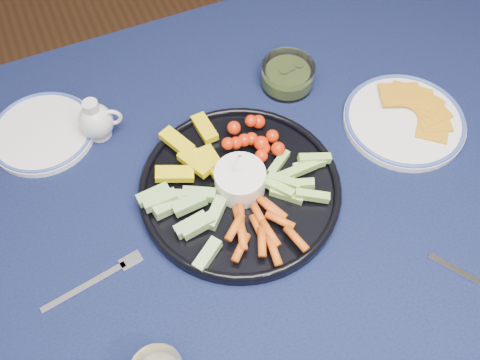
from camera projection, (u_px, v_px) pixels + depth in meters
name	position (u px, v px, depth m)	size (l,w,h in m)	color
dining_table	(205.00, 266.00, 0.93)	(1.67, 1.07, 0.75)	#462D17
crudite_platter	(239.00, 187.00, 0.89)	(0.34, 0.34, 0.11)	black
creamer_pitcher	(97.00, 121.00, 0.94)	(0.08, 0.06, 0.09)	white
pickle_bowl	(287.00, 76.00, 1.02)	(0.10, 0.10, 0.05)	white
cheese_plate	(405.00, 119.00, 0.98)	(0.22, 0.22, 0.03)	white
fork_left	(101.00, 278.00, 0.82)	(0.17, 0.04, 0.00)	silver
side_plate_extra	(43.00, 132.00, 0.97)	(0.19, 0.19, 0.02)	white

